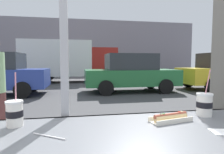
{
  "coord_description": "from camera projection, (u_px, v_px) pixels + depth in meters",
  "views": [
    {
      "loc": [
        0.08,
        -1.21,
        1.37
      ],
      "look_at": [
        0.73,
        2.34,
        1.09
      ],
      "focal_mm": 30.54,
      "sensor_mm": 36.0,
      "label": 1
    }
  ],
  "objects": [
    {
      "name": "loose_straw",
      "position": [
        49.0,
        136.0,
        0.9
      ],
      "size": [
        0.16,
        0.11,
        0.01
      ],
      "primitive_type": "cylinder",
      "rotation": [
        0.0,
        1.57,
        -0.58
      ],
      "color": "white",
      "rests_on": "window_counter"
    },
    {
      "name": "parked_car_green",
      "position": [
        131.0,
        73.0,
        8.85
      ],
      "size": [
        4.24,
        1.97,
        1.76
      ],
      "color": "#236B38",
      "rests_on": "ground"
    },
    {
      "name": "parked_car_yellow",
      "position": [
        224.0,
        71.0,
        9.71
      ],
      "size": [
        4.42,
        2.04,
        1.83
      ],
      "color": "gold",
      "rests_on": "ground"
    },
    {
      "name": "hotdog_tray_near",
      "position": [
        171.0,
        118.0,
        1.14
      ],
      "size": [
        0.27,
        0.14,
        0.05
      ],
      "color": "silver",
      "rests_on": "window_counter"
    },
    {
      "name": "box_truck",
      "position": [
        69.0,
        60.0,
        13.15
      ],
      "size": [
        6.33,
        2.44,
        2.81
      ],
      "color": "silver",
      "rests_on": "ground"
    },
    {
      "name": "soda_cup_left",
      "position": [
        204.0,
        104.0,
        1.26
      ],
      "size": [
        0.1,
        0.1,
        0.31
      ],
      "color": "white",
      "rests_on": "window_counter"
    },
    {
      "name": "soda_cup_right",
      "position": [
        15.0,
        113.0,
        1.05
      ],
      "size": [
        0.09,
        0.09,
        0.3
      ],
      "color": "white",
      "rests_on": "window_counter"
    },
    {
      "name": "building_facade_far",
      "position": [
        77.0,
        47.0,
        21.65
      ],
      "size": [
        28.0,
        1.2,
        6.13
      ],
      "primitive_type": "cube",
      "color": "gray",
      "rests_on": "ground"
    },
    {
      "name": "napkin_wrapper",
      "position": [
        224.0,
        132.0,
        0.96
      ],
      "size": [
        0.14,
        0.11,
        0.0
      ],
      "primitive_type": "cube",
      "rotation": [
        0.0,
        0.0,
        -0.22
      ],
      "color": "white",
      "rests_on": "window_counter"
    },
    {
      "name": "ground_plane",
      "position": [
        76.0,
        91.0,
        9.13
      ],
      "size": [
        60.0,
        60.0,
        0.0
      ],
      "primitive_type": "plane",
      "color": "#424244"
    },
    {
      "name": "sidewalk_strip",
      "position": [
        73.0,
        150.0,
        2.85
      ],
      "size": [
        16.0,
        2.8,
        0.11
      ],
      "primitive_type": "cube",
      "color": "gray",
      "rests_on": "ground"
    }
  ]
}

